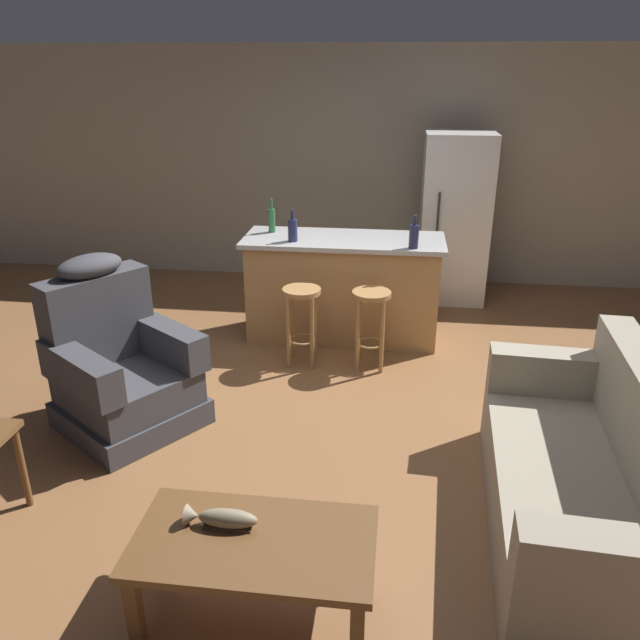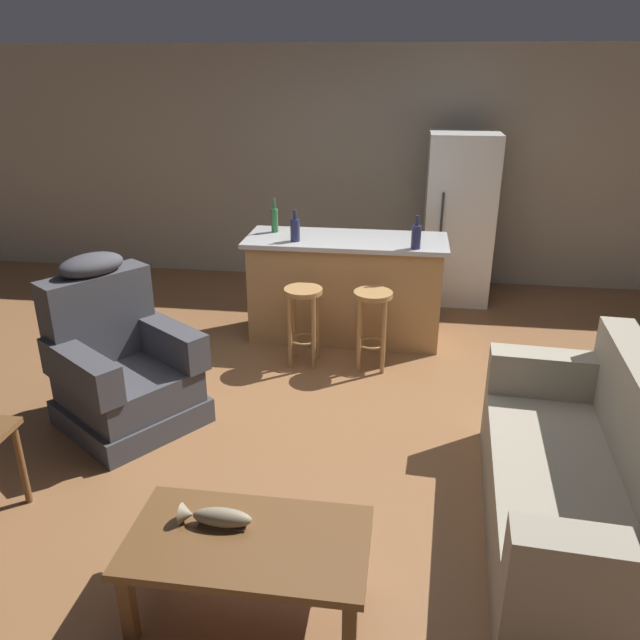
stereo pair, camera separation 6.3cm
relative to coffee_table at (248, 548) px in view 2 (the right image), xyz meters
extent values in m
plane|color=brown|center=(0.10, 1.91, -0.36)|extent=(12.00, 12.00, 0.00)
cube|color=#A89E89|center=(0.10, 5.03, 0.94)|extent=(12.00, 0.05, 2.60)
cube|color=brown|center=(0.00, 0.00, 0.04)|extent=(1.10, 0.60, 0.04)
cube|color=brown|center=(-0.49, -0.24, -0.17)|extent=(0.06, 0.06, 0.38)
cube|color=brown|center=(0.49, -0.24, -0.17)|extent=(0.06, 0.06, 0.38)
cube|color=brown|center=(-0.49, 0.24, -0.17)|extent=(0.06, 0.06, 0.38)
cube|color=brown|center=(0.49, 0.24, -0.17)|extent=(0.06, 0.06, 0.38)
cube|color=#4C3823|center=(-0.13, 0.07, 0.06)|extent=(0.22, 0.07, 0.01)
ellipsoid|color=gray|center=(-0.13, 0.07, 0.10)|extent=(0.28, 0.09, 0.09)
cone|color=gray|center=(-0.30, 0.07, 0.10)|extent=(0.06, 0.10, 0.10)
cube|color=#9E937F|center=(1.58, 0.73, -0.26)|extent=(0.96, 1.95, 0.20)
cube|color=#9E937F|center=(1.58, 0.73, -0.05)|extent=(0.96, 1.95, 0.22)
cube|color=#9E937F|center=(1.53, -0.12, 0.20)|extent=(0.85, 0.25, 0.28)
cube|color=#9E937F|center=(1.63, 1.58, 0.20)|extent=(0.85, 0.25, 0.28)
cube|color=#3D3D42|center=(-1.25, 1.50, -0.27)|extent=(1.17, 1.17, 0.18)
cube|color=#3D3D42|center=(-1.25, 1.50, -0.06)|extent=(1.09, 1.08, 0.24)
cube|color=#3D3D42|center=(-1.49, 1.67, 0.38)|extent=(0.63, 0.76, 0.64)
ellipsoid|color=#3D3D42|center=(-1.49, 1.67, 0.76)|extent=(0.48, 0.53, 0.16)
cube|color=#3D3D42|center=(-1.04, 1.76, 0.19)|extent=(0.76, 0.61, 0.26)
cube|color=#3D3D42|center=(-1.42, 1.22, 0.19)|extent=(0.76, 0.61, 0.26)
cylinder|color=brown|center=(-1.49, 0.57, -0.10)|extent=(0.04, 0.04, 0.52)
cube|color=#AD7F4C|center=(0.10, 3.26, 0.09)|extent=(1.71, 0.63, 0.91)
cube|color=#B2B2B2|center=(0.10, 3.26, 0.57)|extent=(1.80, 0.70, 0.04)
cylinder|color=#A87A47|center=(-0.19, 2.63, 0.30)|extent=(0.32, 0.32, 0.04)
torus|color=#A87A47|center=(-0.19, 2.63, -0.14)|extent=(0.23, 0.23, 0.02)
cylinder|color=#A87A47|center=(-0.29, 2.53, -0.04)|extent=(0.04, 0.04, 0.64)
cylinder|color=#A87A47|center=(-0.09, 2.53, -0.04)|extent=(0.04, 0.04, 0.64)
cylinder|color=#A87A47|center=(-0.29, 2.73, -0.04)|extent=(0.04, 0.04, 0.64)
cylinder|color=#A87A47|center=(-0.09, 2.73, -0.04)|extent=(0.04, 0.04, 0.64)
cylinder|color=#A87A47|center=(0.39, 2.63, 0.30)|extent=(0.32, 0.32, 0.04)
torus|color=#A87A47|center=(0.39, 2.63, -0.14)|extent=(0.23, 0.23, 0.02)
cylinder|color=#A87A47|center=(0.29, 2.53, -0.04)|extent=(0.04, 0.04, 0.64)
cylinder|color=#A87A47|center=(0.49, 2.53, -0.04)|extent=(0.04, 0.04, 0.64)
cylinder|color=#A87A47|center=(0.29, 2.73, -0.04)|extent=(0.04, 0.04, 0.64)
cylinder|color=#A87A47|center=(0.49, 2.73, -0.04)|extent=(0.04, 0.04, 0.64)
cube|color=white|center=(1.17, 4.46, 0.52)|extent=(0.70, 0.66, 1.76)
cylinder|color=#333338|center=(0.97, 4.11, 0.60)|extent=(0.02, 0.02, 0.50)
cylinder|color=#23284C|center=(-0.33, 3.09, 0.68)|extent=(0.08, 0.08, 0.19)
cylinder|color=#23284C|center=(-0.33, 3.09, 0.82)|extent=(0.03, 0.03, 0.08)
cylinder|color=#23284C|center=(0.72, 3.00, 0.68)|extent=(0.08, 0.08, 0.20)
cylinder|color=#23284C|center=(0.72, 3.00, 0.83)|extent=(0.03, 0.03, 0.08)
cylinder|color=#2D6B38|center=(-0.57, 3.38, 0.69)|extent=(0.06, 0.06, 0.22)
cylinder|color=#2D6B38|center=(-0.57, 3.38, 0.85)|extent=(0.02, 0.02, 0.09)
camera|label=1|loc=(0.58, -2.16, 2.04)|focal=35.00mm
camera|label=2|loc=(0.64, -2.15, 2.04)|focal=35.00mm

